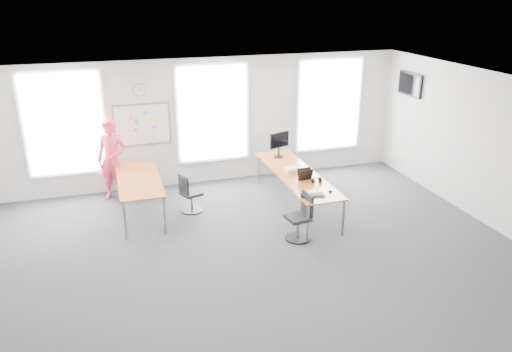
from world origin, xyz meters
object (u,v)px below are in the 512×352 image
object	(u,v)px
keyboard	(312,195)
desk_right	(296,176)
chair_left	(189,196)
person	(112,160)
desk_left	(139,182)
headphones	(316,180)
chair_right	(301,219)
monitor	(279,142)

from	to	relation	value
keyboard	desk_right	bearing A→B (deg)	99.72
chair_left	person	xyz separation A→B (m)	(-1.48, 1.20, 0.55)
chair_left	desk_left	bearing A→B (deg)	59.12
chair_left	headphones	size ratio (longest dim) A/B	4.29
desk_left	person	size ratio (longest dim) A/B	1.17
chair_right	headphones	bearing A→B (deg)	133.22
chair_right	monitor	distance (m)	2.66
desk_left	keyboard	distance (m)	3.60
desk_left	chair_right	xyz separation A→B (m)	(2.79, -2.00, -0.32)
chair_left	person	bearing A→B (deg)	30.55
person	monitor	size ratio (longest dim) A/B	3.08
desk_left	person	xyz separation A→B (m)	(-0.48, 1.02, 0.20)
desk_right	desk_left	xyz separation A→B (m)	(-3.25, 0.61, -0.00)
desk_left	headphones	distance (m)	3.65
chair_right	chair_left	distance (m)	2.55
chair_right	desk_left	bearing A→B (deg)	-132.51
desk_left	chair_right	bearing A→B (deg)	-35.62
headphones	keyboard	bearing A→B (deg)	-105.54
chair_left	person	size ratio (longest dim) A/B	0.46
desk_left	monitor	world-z (taller)	monitor
desk_right	monitor	bearing A→B (deg)	89.88
chair_left	monitor	world-z (taller)	monitor
person	headphones	bearing A→B (deg)	-6.44
monitor	person	bearing A→B (deg)	152.91
chair_left	keyboard	size ratio (longest dim) A/B	1.80
monitor	desk_right	bearing A→B (deg)	-109.49
headphones	monitor	world-z (taller)	monitor
chair_right	keyboard	size ratio (longest dim) A/B	1.94
chair_left	headphones	distance (m)	2.69
desk_right	chair_right	world-z (taller)	chair_right
keyboard	monitor	distance (m)	2.38
desk_left	person	world-z (taller)	person
chair_right	chair_left	size ratio (longest dim) A/B	1.08
desk_right	headphones	bearing A→B (deg)	-73.33
chair_left	keyboard	distance (m)	2.69
desk_left	keyboard	world-z (taller)	keyboard
desk_right	chair_left	xyz separation A→B (m)	(-2.25, 0.42, -0.35)
desk_left	monitor	bearing A→B (deg)	8.94
desk_right	monitor	distance (m)	1.19
chair_left	monitor	distance (m)	2.48
desk_left	person	distance (m)	1.14
keyboard	monitor	bearing A→B (deg)	103.16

